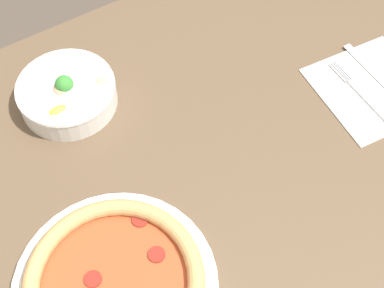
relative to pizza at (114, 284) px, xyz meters
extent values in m
cube|color=brown|center=(0.18, 0.10, -0.03)|extent=(1.27, 0.88, 0.03)
cylinder|color=#4E3C2B|center=(0.74, 0.47, -0.39)|extent=(0.06, 0.06, 0.69)
cylinder|color=white|center=(0.00, 0.00, -0.01)|extent=(0.30, 0.30, 0.01)
torus|color=tan|center=(0.00, 0.00, 0.01)|extent=(0.26, 0.26, 0.03)
cylinder|color=#B74723|center=(0.00, 0.00, 0.00)|extent=(0.23, 0.23, 0.01)
cylinder|color=maroon|center=(0.08, 0.07, 0.00)|extent=(0.03, 0.03, 0.00)
cylinder|color=maroon|center=(-0.02, 0.02, 0.00)|extent=(0.03, 0.03, 0.00)
cylinder|color=maroon|center=(0.07, 0.01, 0.00)|extent=(0.03, 0.03, 0.00)
cylinder|color=white|center=(0.09, 0.35, 0.01)|extent=(0.17, 0.17, 0.05)
torus|color=white|center=(0.09, 0.35, 0.03)|extent=(0.18, 0.18, 0.01)
ellipsoid|color=tan|center=(0.09, 0.29, 0.02)|extent=(0.04, 0.04, 0.02)
ellipsoid|color=tan|center=(0.08, 0.34, 0.03)|extent=(0.03, 0.04, 0.02)
ellipsoid|color=tan|center=(0.15, 0.32, 0.03)|extent=(0.04, 0.04, 0.02)
ellipsoid|color=tan|center=(0.14, 0.32, 0.02)|extent=(0.04, 0.03, 0.02)
sphere|color=#388433|center=(0.09, 0.35, 0.03)|extent=(0.03, 0.03, 0.03)
ellipsoid|color=yellow|center=(0.06, 0.31, 0.03)|extent=(0.04, 0.02, 0.02)
cube|color=white|center=(0.57, 0.08, -0.02)|extent=(0.21, 0.21, 0.00)
cube|color=silver|center=(0.54, 0.05, -0.01)|extent=(0.01, 0.12, 0.00)
cube|color=silver|center=(0.55, 0.14, -0.01)|extent=(0.00, 0.05, 0.00)
cube|color=silver|center=(0.55, 0.14, -0.01)|extent=(0.00, 0.05, 0.00)
cube|color=silver|center=(0.55, 0.14, -0.01)|extent=(0.00, 0.05, 0.00)
cube|color=silver|center=(0.54, 0.14, -0.01)|extent=(0.00, 0.05, 0.00)
cube|color=silver|center=(0.60, 0.12, -0.01)|extent=(0.02, 0.13, 0.00)
camera|label=1|loc=(-0.04, -0.27, 0.75)|focal=50.00mm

